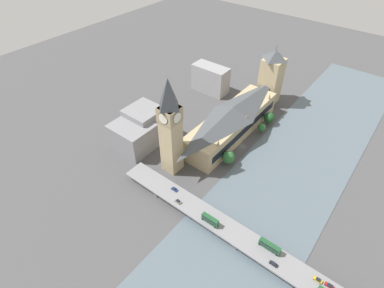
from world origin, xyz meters
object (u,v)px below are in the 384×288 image
Objects in this scene: victoria_tower at (271,77)px; car_southbound_lead at (330,286)px; parliament_hall at (232,121)px; car_northbound_lead at (274,264)px; car_southbound_tail at (174,189)px; double_decker_bus_lead at (210,220)px; clock_tower at (170,126)px; car_southbound_mid at (178,201)px; road_bridge at (240,237)px; double_decker_bus_mid at (270,246)px; car_northbound_mid at (318,280)px.

victoria_tower reaches higher than car_southbound_lead.
parliament_hall reaches higher than car_southbound_lead.
car_southbound_tail is at bearing -4.81° from car_northbound_lead.
double_decker_bus_lead is at bearing 169.77° from car_southbound_tail.
clock_tower reaches higher than car_southbound_lead.
clock_tower reaches higher than car_southbound_mid.
road_bridge is at bearing 177.06° from car_southbound_tail.
double_decker_bus_mid is at bearing -169.84° from double_decker_bus_lead.
car_southbound_mid reaches higher than car_northbound_mid.
parliament_hall is 102.63m from double_decker_bus_mid.
car_northbound_lead is 62.53m from car_southbound_mid.
clock_tower is at bearing -8.63° from car_southbound_lead.
car_northbound_lead is at bearing 164.85° from clock_tower.
parliament_hall is 22.59× the size of car_southbound_mid.
car_southbound_mid is at bearing 4.58° from road_bridge.
car_southbound_mid is at bearing -0.10° from car_northbound_lead.
car_southbound_lead is at bearing -165.81° from car_northbound_lead.
clock_tower reaches higher than car_southbound_tail.
clock_tower is 16.43× the size of car_northbound_mid.
parliament_hall is 111.25m from car_northbound_lead.
car_southbound_lead is (-25.73, -6.51, 0.07)m from car_northbound_lead.
victoria_tower is 0.31× the size of road_bridge.
road_bridge is (-54.88, 77.31, -8.27)m from parliament_hall.
parliament_hall is 22.20× the size of car_northbound_lead.
car_northbound_lead is at bearing 179.90° from car_southbound_mid.
car_southbound_lead is at bearing -175.85° from car_southbound_mid.
parliament_hall is at bearing -46.54° from double_decker_bus_mid.
road_bridge is at bearing -9.03° from car_northbound_lead.
parliament_hall is at bearing -85.47° from car_southbound_tail.
double_decker_bus_mid is at bearing -169.51° from road_bridge.
road_bridge is 41.80m from car_northbound_mid.
car_southbound_mid is (82.84, 5.71, 0.06)m from car_northbound_mid.
car_southbound_mid is at bearing 99.67° from parliament_hall.
car_northbound_mid is 0.93× the size of car_southbound_lead.
clock_tower reaches higher than car_northbound_mid.
car_southbound_mid is at bearing 136.63° from clock_tower.
clock_tower is at bearing -43.37° from car_southbound_mid.
clock_tower is at bearing -25.85° from double_decker_bus_lead.
victoria_tower reaches higher than car_northbound_mid.
double_decker_bus_mid is (-15.65, -2.90, 3.59)m from road_bridge.
parliament_hall is at bearing -65.25° from double_decker_bus_lead.
parliament_hall reaches higher than car_northbound_mid.
victoria_tower is (0.05, -59.75, 11.29)m from parliament_hall.
car_southbound_tail is at bearing 92.55° from victoria_tower.
double_decker_bus_mid is 2.80× the size of car_southbound_mid.
car_northbound_lead is at bearing 170.97° from road_bridge.
double_decker_bus_lead is 2.49× the size of car_southbound_mid.
car_southbound_lead is at bearing -172.73° from car_northbound_mid.
car_southbound_tail is at bearing 94.53° from parliament_hall.
car_southbound_mid is at bearing 143.34° from car_southbound_tail.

